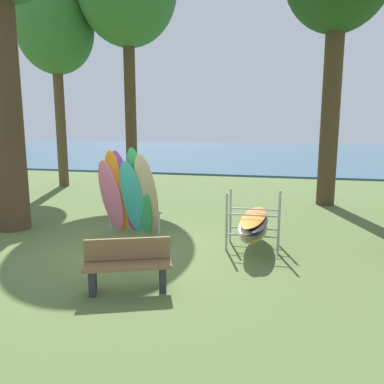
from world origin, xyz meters
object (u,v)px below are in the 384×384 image
board_storage_rack (254,223)px  leaning_board_pile (129,195)px  tree_mid_behind (55,32)px  park_bench (128,264)px

board_storage_rack → leaning_board_pile: bearing=175.7°
tree_mid_behind → board_storage_rack: size_ratio=3.96×
tree_mid_behind → leaning_board_pile: size_ratio=3.85×
leaning_board_pile → park_bench: 3.25m
tree_mid_behind → board_storage_rack: 12.65m
tree_mid_behind → leaning_board_pile: tree_mid_behind is taller
leaning_board_pile → park_bench: bearing=-67.7°
tree_mid_behind → park_bench: (7.09, -9.48, -6.04)m
board_storage_rack → park_bench: 3.28m
board_storage_rack → park_bench: bearing=-123.6°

